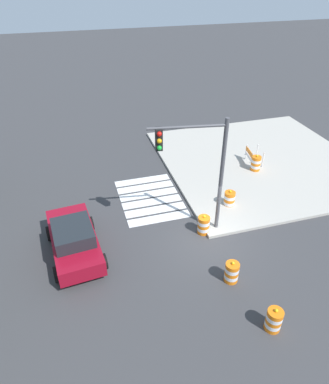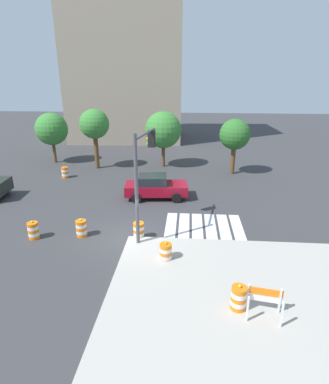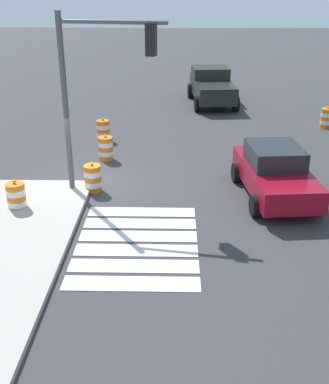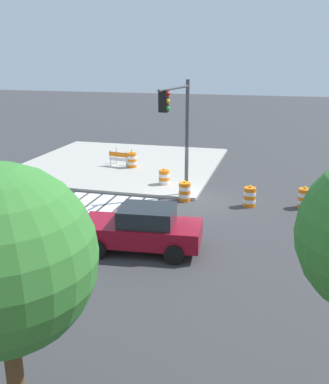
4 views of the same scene
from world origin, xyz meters
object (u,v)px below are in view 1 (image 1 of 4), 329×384
at_px(traffic_barrel_median_near, 232,272).
at_px(traffic_barrel_near_corner, 204,225).
at_px(traffic_barrel_on_sidewalk, 256,163).
at_px(sports_car, 74,239).
at_px(construction_barricade, 252,155).
at_px(traffic_barrel_crosswalk_end, 274,320).
at_px(traffic_barrel_far_curb, 229,199).
at_px(traffic_light_pole, 197,159).

bearing_deg(traffic_barrel_median_near, traffic_barrel_near_corner, -0.38).
height_order(traffic_barrel_near_corner, traffic_barrel_on_sidewalk, traffic_barrel_on_sidewalk).
xyz_separation_m(sports_car, traffic_barrel_on_sidewalk, (4.15, -11.02, -0.21)).
relative_size(traffic_barrel_median_near, construction_barricade, 0.76).
bearing_deg(traffic_barrel_crosswalk_end, traffic_barrel_median_near, 10.29).
relative_size(traffic_barrel_far_curb, traffic_light_pole, 0.19).
distance_m(sports_car, traffic_barrel_median_near, 6.77).
distance_m(traffic_barrel_median_near, traffic_light_pole, 4.81).
distance_m(traffic_barrel_median_near, traffic_barrel_far_curb, 5.09).
xyz_separation_m(sports_car, construction_barricade, (4.99, -11.17, -0.09)).
distance_m(sports_car, traffic_barrel_on_sidewalk, 11.78).
height_order(construction_barricade, traffic_light_pole, traffic_light_pole).
relative_size(sports_car, traffic_barrel_on_sidewalk, 4.37).
bearing_deg(traffic_barrel_crosswalk_end, traffic_barrel_far_curb, -13.06).
bearing_deg(traffic_light_pole, traffic_barrel_on_sidewalk, -53.15).
distance_m(traffic_barrel_crosswalk_end, traffic_light_pole, 6.75).
relative_size(sports_car, construction_barricade, 3.31).
height_order(traffic_barrel_far_curb, construction_barricade, construction_barricade).
bearing_deg(traffic_barrel_median_near, traffic_light_pole, 7.20).
bearing_deg(construction_barricade, traffic_barrel_near_corner, 134.89).
bearing_deg(traffic_barrel_median_near, construction_barricade, -32.43).
bearing_deg(traffic_barrel_median_near, traffic_barrel_crosswalk_end, -169.71).
distance_m(sports_car, traffic_barrel_near_corner, 5.92).
height_order(traffic_barrel_near_corner, construction_barricade, construction_barricade).
distance_m(traffic_barrel_far_curb, construction_barricade, 4.89).
xyz_separation_m(traffic_barrel_median_near, construction_barricade, (8.32, -5.29, 0.27)).
distance_m(construction_barricade, traffic_light_pole, 8.24).
bearing_deg(traffic_light_pole, traffic_barrel_crosswalk_end, -171.49).
relative_size(sports_car, traffic_barrel_far_curb, 4.37).
relative_size(sports_car, traffic_barrel_crosswalk_end, 4.37).
xyz_separation_m(sports_car, traffic_barrel_near_corner, (-0.26, -5.90, -0.36)).
bearing_deg(construction_barricade, traffic_barrel_far_curb, 138.92).
relative_size(traffic_barrel_crosswalk_end, traffic_barrel_on_sidewalk, 1.00).
relative_size(traffic_barrel_crosswalk_end, traffic_barrel_median_near, 1.00).
height_order(traffic_barrel_median_near, traffic_barrel_far_curb, same).
relative_size(traffic_barrel_crosswalk_end, traffic_light_pole, 0.19).
height_order(traffic_barrel_crosswalk_end, traffic_light_pole, traffic_light_pole).
bearing_deg(sports_car, construction_barricade, -65.92).
distance_m(traffic_barrel_far_curb, traffic_barrel_on_sidewalk, 4.18).
bearing_deg(traffic_barrel_near_corner, traffic_light_pole, 61.36).
bearing_deg(traffic_barrel_crosswalk_end, sports_car, 47.67).
distance_m(traffic_barrel_on_sidewalk, construction_barricade, 0.86).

